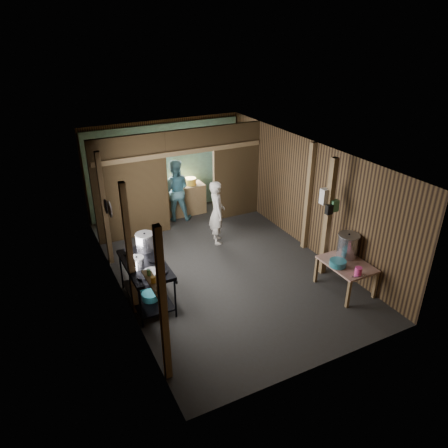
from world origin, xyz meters
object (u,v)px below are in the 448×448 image
stove_pot_large (145,242)px  pink_bucket (358,271)px  stock_pot (348,246)px  yellow_tub (190,181)px  gas_range (147,283)px  prep_table (345,276)px  cook (217,212)px

stove_pot_large → pink_bucket: 4.15m
stock_pot → pink_bucket: (-0.29, -0.65, -0.15)m
stock_pot → yellow_tub: stock_pot is taller
pink_bucket → stove_pot_large: bearing=146.1°
gas_range → stock_pot: stock_pot is taller
stock_pot → pink_bucket: 0.73m
pink_bucket → yellow_tub: yellow_tub is taller
prep_table → stock_pot: 0.62m
gas_range → pink_bucket: size_ratio=9.25×
prep_table → yellow_tub: bearing=104.6°
gas_range → pink_bucket: 4.04m
prep_table → yellow_tub: yellow_tub is taller
stock_pot → pink_bucket: stock_pot is taller
gas_range → yellow_tub: bearing=56.0°
prep_table → stove_pot_large: size_ratio=2.84×
yellow_tub → cook: size_ratio=0.21×
gas_range → prep_table: bearing=-20.6°
stove_pot_large → cook: size_ratio=0.23×
gas_range → prep_table: size_ratio=1.43×
stove_pot_large → pink_bucket: (3.43, -2.30, -0.35)m
pink_bucket → stock_pot: bearing=65.9°
prep_table → stock_pot: size_ratio=2.05×
stove_pot_large → gas_range: bearing=-109.0°
stove_pot_large → yellow_tub: stove_pot_large is taller
gas_range → cook: bearing=35.5°
gas_range → stove_pot_large: bearing=71.0°
gas_range → prep_table: (3.71, -1.39, -0.13)m
stock_pot → pink_bucket: bearing=-114.1°
yellow_tub → stock_pot: bearing=-72.6°
stock_pot → prep_table: bearing=-128.2°
gas_range → cook: size_ratio=0.94×
stock_pot → stove_pot_large: bearing=156.0°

